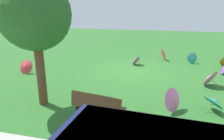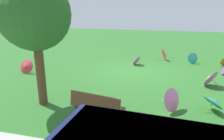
{
  "view_description": "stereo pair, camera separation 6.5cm",
  "coord_description": "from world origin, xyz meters",
  "px_view_note": "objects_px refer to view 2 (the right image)",
  "views": [
    {
      "loc": [
        -1.5,
        10.66,
        3.32
      ],
      "look_at": [
        0.63,
        1.95,
        0.6
      ],
      "focal_mm": 34.0,
      "sensor_mm": 36.0,
      "label": 1
    },
    {
      "loc": [
        -1.56,
        10.64,
        3.32
      ],
      "look_at": [
        0.63,
        1.95,
        0.6
      ],
      "focal_mm": 34.0,
      "sensor_mm": 36.0,
      "label": 2
    }
  ],
  "objects_px": {
    "parasol_teal_0": "(193,58)",
    "park_bench": "(97,107)",
    "parasol_red_1": "(26,67)",
    "parasol_red_0": "(165,54)",
    "parasol_teal_1": "(214,101)",
    "shade_tree": "(35,15)",
    "parasol_pink_0": "(136,60)",
    "parasol_pink_1": "(173,100)",
    "parasol_pink_2": "(209,78)"
  },
  "relations": [
    {
      "from": "parasol_teal_0",
      "to": "park_bench",
      "type": "bearing_deg",
      "value": 65.46
    },
    {
      "from": "park_bench",
      "to": "parasol_red_1",
      "type": "xyz_separation_m",
      "value": [
        4.96,
        -3.59,
        -0.11
      ]
    },
    {
      "from": "parasol_red_0",
      "to": "parasol_teal_1",
      "type": "distance_m",
      "value": 6.87
    },
    {
      "from": "shade_tree",
      "to": "parasol_pink_0",
      "type": "xyz_separation_m",
      "value": [
        -2.46,
        -5.93,
        -2.75
      ]
    },
    {
      "from": "park_bench",
      "to": "parasol_pink_1",
      "type": "xyz_separation_m",
      "value": [
        -2.22,
        -1.19,
        -0.07
      ]
    },
    {
      "from": "parasol_teal_1",
      "to": "parasol_pink_2",
      "type": "bearing_deg",
      "value": -96.38
    },
    {
      "from": "parasol_teal_1",
      "to": "parasol_pink_2",
      "type": "distance_m",
      "value": 2.47
    },
    {
      "from": "parasol_pink_0",
      "to": "parasol_teal_0",
      "type": "relative_size",
      "value": 1.04
    },
    {
      "from": "parasol_red_0",
      "to": "parasol_pink_1",
      "type": "relative_size",
      "value": 0.98
    },
    {
      "from": "shade_tree",
      "to": "park_bench",
      "type": "bearing_deg",
      "value": 162.95
    },
    {
      "from": "parasol_red_1",
      "to": "parasol_teal_1",
      "type": "distance_m",
      "value": 8.71
    },
    {
      "from": "park_bench",
      "to": "parasol_teal_1",
      "type": "distance_m",
      "value": 3.81
    },
    {
      "from": "parasol_teal_1",
      "to": "parasol_teal_0",
      "type": "bearing_deg",
      "value": -90.15
    },
    {
      "from": "parasol_pink_0",
      "to": "parasol_pink_1",
      "type": "height_order",
      "value": "parasol_pink_1"
    },
    {
      "from": "park_bench",
      "to": "parasol_pink_2",
      "type": "relative_size",
      "value": 1.79
    },
    {
      "from": "parasol_pink_2",
      "to": "parasol_red_1",
      "type": "bearing_deg",
      "value": 2.33
    },
    {
      "from": "parasol_red_0",
      "to": "shade_tree",
      "type": "bearing_deg",
      "value": 61.44
    },
    {
      "from": "parasol_pink_1",
      "to": "parasol_pink_0",
      "type": "bearing_deg",
      "value": -70.02
    },
    {
      "from": "parasol_teal_1",
      "to": "parasol_pink_1",
      "type": "bearing_deg",
      "value": 13.39
    },
    {
      "from": "park_bench",
      "to": "parasol_pink_1",
      "type": "height_order",
      "value": "park_bench"
    },
    {
      "from": "parasol_pink_1",
      "to": "parasol_teal_0",
      "type": "bearing_deg",
      "value": -101.28
    },
    {
      "from": "shade_tree",
      "to": "parasol_pink_1",
      "type": "relative_size",
      "value": 4.99
    },
    {
      "from": "parasol_pink_0",
      "to": "parasol_teal_0",
      "type": "xyz_separation_m",
      "value": [
        -3.27,
        -1.09,
        0.04
      ]
    },
    {
      "from": "parasol_red_0",
      "to": "parasol_pink_2",
      "type": "xyz_separation_m",
      "value": [
        -1.91,
        4.22,
        -0.01
      ]
    },
    {
      "from": "parasol_pink_1",
      "to": "parasol_teal_1",
      "type": "distance_m",
      "value": 1.32
    },
    {
      "from": "parasol_red_0",
      "to": "parasol_pink_2",
      "type": "height_order",
      "value": "parasol_red_0"
    },
    {
      "from": "park_bench",
      "to": "shade_tree",
      "type": "distance_m",
      "value": 3.46
    },
    {
      "from": "shade_tree",
      "to": "parasol_pink_2",
      "type": "xyz_separation_m",
      "value": [
        -5.99,
        -3.27,
        -2.65
      ]
    },
    {
      "from": "shade_tree",
      "to": "parasol_pink_2",
      "type": "distance_m",
      "value": 7.32
    },
    {
      "from": "parasol_teal_0",
      "to": "parasol_pink_2",
      "type": "relative_size",
      "value": 0.73
    },
    {
      "from": "parasol_teal_0",
      "to": "parasol_pink_2",
      "type": "height_order",
      "value": "parasol_pink_2"
    },
    {
      "from": "park_bench",
      "to": "parasol_red_1",
      "type": "distance_m",
      "value": 6.12
    },
    {
      "from": "park_bench",
      "to": "parasol_pink_2",
      "type": "bearing_deg",
      "value": -133.71
    },
    {
      "from": "shade_tree",
      "to": "parasol_pink_1",
      "type": "distance_m",
      "value": 5.18
    },
    {
      "from": "parasol_pink_1",
      "to": "park_bench",
      "type": "bearing_deg",
      "value": 28.19
    },
    {
      "from": "parasol_red_0",
      "to": "park_bench",
      "type": "bearing_deg",
      "value": 77.15
    },
    {
      "from": "parasol_teal_0",
      "to": "parasol_teal_1",
      "type": "distance_m",
      "value": 6.21
    },
    {
      "from": "shade_tree",
      "to": "parasol_pink_1",
      "type": "height_order",
      "value": "shade_tree"
    },
    {
      "from": "shade_tree",
      "to": "parasol_pink_1",
      "type": "bearing_deg",
      "value": -173.44
    },
    {
      "from": "parasol_pink_0",
      "to": "parasol_teal_0",
      "type": "distance_m",
      "value": 3.45
    },
    {
      "from": "parasol_pink_1",
      "to": "shade_tree",
      "type": "bearing_deg",
      "value": 6.56
    },
    {
      "from": "parasol_teal_0",
      "to": "parasol_red_1",
      "type": "bearing_deg",
      "value": 25.87
    },
    {
      "from": "parasol_pink_0",
      "to": "parasol_teal_1",
      "type": "bearing_deg",
      "value": 122.45
    },
    {
      "from": "parasol_red_0",
      "to": "parasol_pink_1",
      "type": "xyz_separation_m",
      "value": [
        -0.35,
        6.98,
        0.01
      ]
    },
    {
      "from": "parasol_red_0",
      "to": "parasol_pink_2",
      "type": "bearing_deg",
      "value": 114.39
    },
    {
      "from": "parasol_pink_0",
      "to": "parasol_teal_1",
      "type": "xyz_separation_m",
      "value": [
        -3.26,
        5.12,
        0.07
      ]
    },
    {
      "from": "parasol_pink_0",
      "to": "parasol_red_1",
      "type": "relative_size",
      "value": 0.93
    },
    {
      "from": "parasol_red_1",
      "to": "parasol_red_0",
      "type": "bearing_deg",
      "value": -146.16
    },
    {
      "from": "parasol_red_0",
      "to": "parasol_pink_2",
      "type": "distance_m",
      "value": 4.63
    },
    {
      "from": "parasol_red_0",
      "to": "parasol_teal_1",
      "type": "height_order",
      "value": "parasol_red_0"
    }
  ]
}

